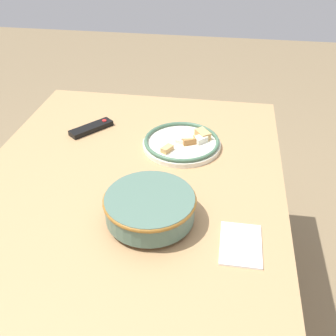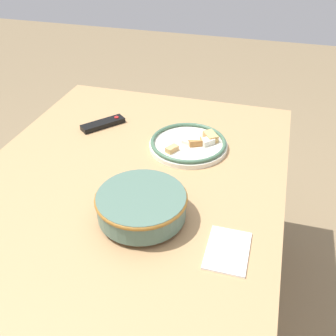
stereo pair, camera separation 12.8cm
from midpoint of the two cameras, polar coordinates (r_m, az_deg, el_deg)
ground_plane at (r=1.83m, az=-2.24°, el=-19.12°), size 8.00×8.00×0.00m
dining_table at (r=1.37m, az=-2.83°, el=-3.52°), size 1.28×1.03×0.70m
noodle_bowl at (r=1.12m, az=-0.59°, el=-5.52°), size 0.26×0.26×0.09m
food_plate at (r=1.46m, az=5.59°, el=3.46°), size 0.29×0.29×0.05m
tv_remote at (r=1.62m, az=-7.18°, el=6.32°), size 0.17×0.15×0.02m
folded_napkin at (r=1.08m, az=12.08°, el=-11.75°), size 0.16×0.11×0.01m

